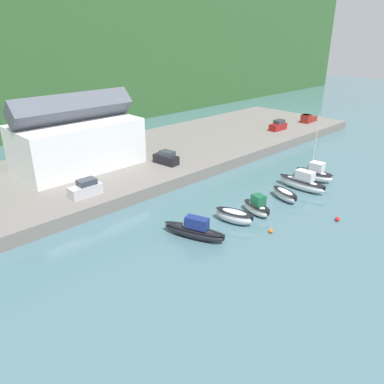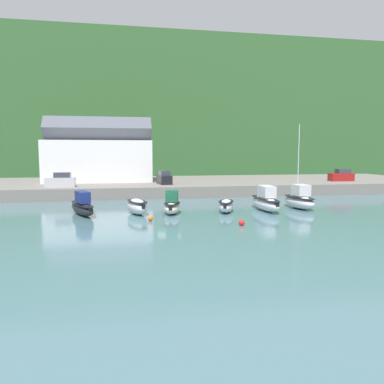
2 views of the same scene
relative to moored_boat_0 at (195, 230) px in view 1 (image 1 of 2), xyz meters
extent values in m
plane|color=#476B75|center=(9.46, -0.83, -0.95)|extent=(320.00, 320.00, 0.00)
cube|color=slate|center=(9.46, 24.73, -0.08)|extent=(103.82, 25.97, 1.73)
cube|color=white|center=(0.37, 26.02, 4.32)|extent=(18.00, 10.47, 7.07)
cube|color=#515660|center=(0.37, 26.02, 9.98)|extent=(18.36, 4.25, 4.25)
ellipsoid|color=black|center=(-0.02, 0.07, -0.27)|extent=(3.89, 7.37, 1.36)
ellipsoid|color=black|center=(-0.02, 0.07, 0.21)|extent=(3.99, 7.53, 0.12)
cube|color=navy|center=(0.10, -0.28, 1.03)|extent=(1.93, 2.78, 1.24)
cube|color=#8CA5B2|center=(-0.38, 1.07, 0.84)|extent=(0.99, 0.44, 0.62)
cube|color=black|center=(1.15, -3.19, 0.00)|extent=(0.43, 0.39, 0.56)
ellipsoid|color=silver|center=(5.95, -0.70, -0.10)|extent=(2.91, 5.06, 1.69)
ellipsoid|color=black|center=(5.95, -0.70, 0.49)|extent=(3.00, 5.17, 0.12)
cube|color=black|center=(6.51, -2.89, 0.23)|extent=(0.42, 0.36, 0.56)
ellipsoid|color=white|center=(9.81, -1.11, -0.26)|extent=(2.63, 4.59, 1.38)
ellipsoid|color=black|center=(9.81, -1.11, 0.23)|extent=(2.72, 4.69, 0.12)
cube|color=#195638|center=(9.77, -1.33, 1.06)|extent=(1.61, 1.76, 1.25)
cube|color=#8CA5B2|center=(9.96, -0.44, 0.87)|extent=(1.18, 0.35, 0.62)
cube|color=black|center=(9.38, -3.12, 0.02)|extent=(0.41, 0.35, 0.56)
ellipsoid|color=silver|center=(16.06, -1.15, -0.23)|extent=(3.03, 4.86, 1.44)
ellipsoid|color=black|center=(16.06, -1.15, 0.27)|extent=(3.12, 4.97, 0.12)
cube|color=black|center=(15.35, -3.21, 0.06)|extent=(0.43, 0.38, 0.56)
ellipsoid|color=white|center=(20.93, -0.81, -0.13)|extent=(1.87, 7.33, 1.64)
ellipsoid|color=black|center=(20.93, -0.81, 0.44)|extent=(1.94, 7.47, 0.12)
cube|color=silver|center=(20.93, -1.18, 1.34)|extent=(1.38, 2.57, 1.31)
cube|color=#8CA5B2|center=(20.92, 0.25, 1.15)|extent=(1.23, 0.11, 0.65)
cube|color=black|center=(20.95, -4.29, 0.20)|extent=(0.36, 0.28, 0.56)
ellipsoid|color=silver|center=(25.54, -0.19, -0.13)|extent=(2.62, 5.88, 1.64)
ellipsoid|color=black|center=(25.54, -0.19, 0.45)|extent=(2.72, 6.00, 0.12)
cube|color=silver|center=(25.57, -0.47, 1.35)|extent=(1.76, 2.13, 1.31)
cube|color=#8CA5B2|center=(25.46, 0.68, 1.15)|extent=(1.43, 0.23, 0.66)
cylinder|color=silver|center=(25.50, 0.24, 4.97)|extent=(0.10, 0.10, 8.56)
cube|color=black|center=(10.97, 17.78, 1.48)|extent=(2.28, 4.38, 1.40)
cube|color=#333842|center=(11.00, 17.47, 2.56)|extent=(1.79, 2.47, 0.76)
cube|color=maroon|center=(42.52, 18.07, 1.48)|extent=(4.23, 1.88, 1.40)
cube|color=#333842|center=(42.83, 18.07, 2.56)|extent=(2.34, 1.58, 0.76)
cube|color=#B7B7BC|center=(-4.64, 15.34, 1.48)|extent=(4.21, 1.83, 1.40)
cube|color=#333842|center=(-4.32, 15.34, 2.56)|extent=(2.32, 1.55, 0.76)
cube|color=maroon|center=(54.96, 17.65, 1.33)|extent=(3.64, 2.24, 1.10)
cube|color=maroon|center=(52.94, 17.51, 1.73)|extent=(2.02, 2.03, 1.90)
cube|color=#2D333D|center=(52.94, 17.51, 2.43)|extent=(1.74, 1.91, 0.50)
sphere|color=orange|center=(7.08, -5.25, -0.69)|extent=(0.52, 0.52, 0.52)
sphere|color=red|center=(15.33, -9.16, -0.68)|extent=(0.55, 0.55, 0.55)
camera|label=1|loc=(-25.39, -25.96, 20.33)|focal=35.00mm
camera|label=2|loc=(4.49, -42.22, 5.92)|focal=35.00mm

